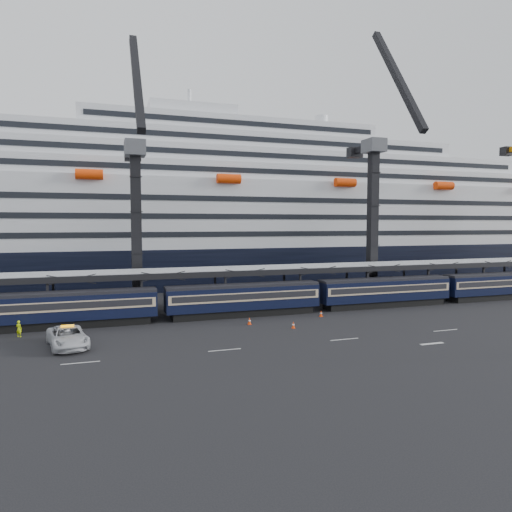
# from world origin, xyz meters

# --- Properties ---
(ground) EXTENTS (260.00, 260.00, 0.00)m
(ground) POSITION_xyz_m (0.00, 0.00, 0.00)
(ground) COLOR black
(ground) RESTS_ON ground
(lane_markings) EXTENTS (111.00, 4.27, 0.02)m
(lane_markings) POSITION_xyz_m (8.15, -5.23, 0.01)
(lane_markings) COLOR beige
(lane_markings) RESTS_ON ground
(train) EXTENTS (133.05, 3.00, 4.05)m
(train) POSITION_xyz_m (-4.65, 10.00, 2.20)
(train) COLOR black
(train) RESTS_ON ground
(canopy) EXTENTS (130.00, 6.25, 5.53)m
(canopy) POSITION_xyz_m (0.00, 14.00, 5.25)
(canopy) COLOR gray
(canopy) RESTS_ON ground
(cruise_ship) EXTENTS (214.09, 28.84, 34.00)m
(cruise_ship) POSITION_xyz_m (-1.08, 45.99, 12.34)
(cruise_ship) COLOR black
(cruise_ship) RESTS_ON ground
(crane_dark_near) EXTENTS (4.50, 17.75, 35.08)m
(crane_dark_near) POSITION_xyz_m (-20.00, 18.59, 11.93)
(crane_dark_near) COLOR #47494F
(crane_dark_near) RESTS_ON ground
(crane_dark_mid) EXTENTS (4.50, 18.24, 39.64)m
(crane_dark_mid) POSITION_xyz_m (15.00, 17.59, 13.36)
(crane_dark_mid) COLOR #47494F
(crane_dark_mid) RESTS_ON ground
(pickup_truck) EXTENTS (4.41, 7.19, 1.86)m
(pickup_truck) POSITION_xyz_m (-27.33, 1.51, 0.93)
(pickup_truck) COLOR silver
(pickup_truck) RESTS_ON ground
(worker) EXTENTS (0.72, 0.65, 1.65)m
(worker) POSITION_xyz_m (-32.23, 7.01, 0.82)
(worker) COLOR #C4E40C
(worker) RESTS_ON ground
(traffic_cone_c) EXTENTS (0.40, 0.40, 0.80)m
(traffic_cone_c) POSITION_xyz_m (-8.78, 5.26, 0.40)
(traffic_cone_c) COLOR #FF3F08
(traffic_cone_c) RESTS_ON ground
(traffic_cone_d) EXTENTS (0.37, 0.37, 0.74)m
(traffic_cone_d) POSITION_xyz_m (-4.84, 2.00, 0.36)
(traffic_cone_d) COLOR #FF3F08
(traffic_cone_d) RESTS_ON ground
(traffic_cone_e) EXTENTS (0.39, 0.39, 0.78)m
(traffic_cone_e) POSITION_xyz_m (0.77, 6.67, 0.38)
(traffic_cone_e) COLOR #FF3F08
(traffic_cone_e) RESTS_ON ground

